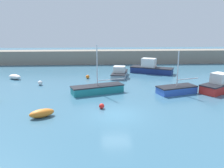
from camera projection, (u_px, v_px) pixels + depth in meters
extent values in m
cube|color=#38667F|center=(116.00, 116.00, 21.23)|extent=(120.00, 120.00, 0.20)
cube|color=gray|center=(106.00, 57.00, 47.72)|extent=(50.01, 2.98, 2.52)
cube|color=#2D56B7|center=(176.00, 90.00, 27.54)|extent=(4.62, 3.02, 0.72)
cube|color=black|center=(177.00, 86.00, 27.44)|extent=(4.71, 3.09, 0.12)
cylinder|color=silver|center=(178.00, 69.00, 26.98)|extent=(0.12, 0.12, 3.97)
cylinder|color=silver|center=(188.00, 79.00, 27.75)|extent=(2.67, 0.96, 0.10)
cube|color=red|center=(221.00, 87.00, 28.39)|extent=(5.76, 4.83, 0.88)
cube|color=black|center=(221.00, 83.00, 28.27)|extent=(5.87, 4.92, 0.12)
cube|color=silver|center=(220.00, 79.00, 27.88)|extent=(2.17, 2.16, 1.27)
ellipsoid|color=orange|center=(42.00, 113.00, 20.53)|extent=(2.26, 1.81, 0.69)
cube|color=teal|center=(97.00, 90.00, 27.63)|extent=(5.92, 3.49, 0.77)
cube|color=black|center=(97.00, 86.00, 27.53)|extent=(6.04, 3.56, 0.12)
cylinder|color=silver|center=(97.00, 66.00, 27.00)|extent=(0.11, 0.11, 4.56)
cylinder|color=silver|center=(111.00, 80.00, 28.02)|extent=(3.13, 1.19, 0.09)
cube|color=gray|center=(120.00, 75.00, 35.96)|extent=(2.80, 5.05, 0.60)
cube|color=black|center=(120.00, 72.00, 35.88)|extent=(2.86, 5.15, 0.12)
cube|color=silver|center=(119.00, 70.00, 35.43)|extent=(1.84, 1.73, 1.01)
ellipsoid|color=white|center=(15.00, 77.00, 34.46)|extent=(2.27, 1.96, 0.67)
cube|color=navy|center=(151.00, 71.00, 38.50)|extent=(6.53, 4.60, 0.84)
cube|color=black|center=(152.00, 68.00, 38.39)|extent=(6.66, 4.69, 0.12)
cube|color=silver|center=(149.00, 63.00, 38.41)|extent=(2.51, 2.26, 1.46)
sphere|color=white|center=(40.00, 83.00, 31.11)|extent=(0.58, 0.58, 0.58)
sphere|color=red|center=(102.00, 106.00, 22.59)|extent=(0.49, 0.49, 0.49)
sphere|color=orange|center=(88.00, 77.00, 34.86)|extent=(0.52, 0.52, 0.52)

